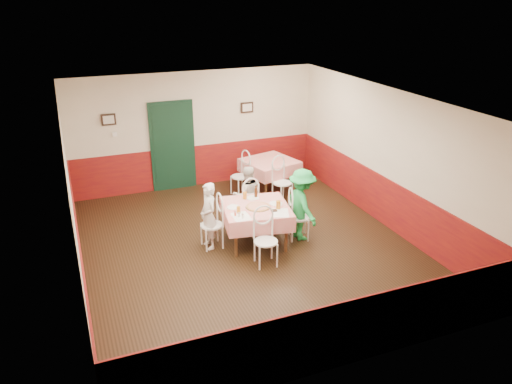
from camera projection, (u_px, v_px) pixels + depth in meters
name	position (u px, v px, depth m)	size (l,w,h in m)	color
floor	(248.00, 246.00, 9.51)	(7.00, 7.00, 0.00)	black
ceiling	(247.00, 100.00, 8.45)	(7.00, 7.00, 0.00)	white
back_wall	(196.00, 130.00, 11.99)	(6.00, 0.10, 2.80)	beige
front_wall	(350.00, 273.00, 5.97)	(6.00, 0.10, 2.80)	beige
left_wall	(72.00, 202.00, 7.96)	(0.10, 7.00, 2.80)	beige
right_wall	(387.00, 158.00, 10.00)	(0.10, 7.00, 2.80)	beige
wainscot_back	(198.00, 165.00, 12.32)	(6.00, 0.03, 1.00)	maroon
wainscot_front	(345.00, 334.00, 6.33)	(6.00, 0.03, 1.00)	maroon
wainscot_left	(80.00, 251.00, 8.31)	(0.03, 7.00, 1.00)	maroon
wainscot_right	(382.00, 199.00, 10.34)	(0.03, 7.00, 1.00)	maroon
door	(173.00, 147.00, 11.88)	(0.96, 0.06, 2.10)	black
picture_left	(108.00, 120.00, 11.10)	(0.32, 0.03, 0.26)	black
picture_right	(247.00, 107.00, 12.22)	(0.32, 0.03, 0.26)	black
thermostat	(115.00, 134.00, 11.26)	(0.10, 0.03, 0.10)	white
main_table	(256.00, 225.00, 9.52)	(1.22, 1.22, 0.77)	red
second_table	(270.00, 175.00, 12.02)	(1.12, 1.12, 0.77)	red
chair_left	(212.00, 225.00, 9.33)	(0.42, 0.42, 0.90)	white
chair_right	(299.00, 217.00, 9.66)	(0.42, 0.42, 0.90)	white
chair_far	(248.00, 204.00, 10.27)	(0.42, 0.42, 0.90)	white
chair_near	(266.00, 242.00, 8.73)	(0.42, 0.42, 0.90)	white
chair_second_a	(240.00, 177.00, 11.73)	(0.42, 0.42, 0.90)	white
chair_second_b	(282.00, 183.00, 11.34)	(0.42, 0.42, 0.90)	white
pizza	(258.00, 207.00, 9.32)	(0.44, 0.44, 0.03)	#B74723
plate_left	(234.00, 207.00, 9.32)	(0.25, 0.25, 0.01)	white
plate_right	(276.00, 204.00, 9.47)	(0.25, 0.25, 0.01)	white
plate_far	(253.00, 198.00, 9.73)	(0.25, 0.25, 0.01)	white
glass_a	(238.00, 210.00, 9.07)	(0.07, 0.07, 0.13)	#BF7219
glass_b	(278.00, 205.00, 9.25)	(0.08, 0.08, 0.16)	#BF7219
glass_c	(245.00, 195.00, 9.68)	(0.08, 0.08, 0.14)	#BF7219
beer_bottle	(256.00, 192.00, 9.73)	(0.06, 0.06, 0.22)	#381C0A
shaker_a	(239.00, 215.00, 8.92)	(0.04, 0.04, 0.09)	silver
shaker_b	(243.00, 216.00, 8.86)	(0.04, 0.04, 0.09)	silver
shaker_c	(235.00, 213.00, 8.97)	(0.04, 0.04, 0.09)	#B23319
menu_left	(241.00, 216.00, 8.96)	(0.30, 0.40, 0.00)	white
menu_right	(280.00, 213.00, 9.10)	(0.30, 0.40, 0.00)	white
wallet	(274.00, 210.00, 9.17)	(0.11, 0.09, 0.02)	black
diner_left	(209.00, 216.00, 9.25)	(0.47, 0.31, 1.29)	gray
diner_far	(247.00, 195.00, 10.25)	(0.60, 0.47, 1.24)	gray
diner_right	(302.00, 205.00, 9.57)	(0.92, 0.53, 1.42)	gray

